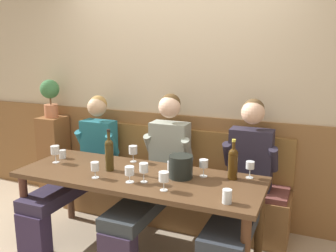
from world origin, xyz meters
TOP-DOWN VIEW (x-y plane):
  - room_wall_back at (0.00, 1.09)m, footprint 6.80×0.08m
  - wood_wainscot_panel at (0.00, 1.04)m, footprint 6.80×0.03m
  - wall_bench at (0.00, 0.83)m, footprint 2.38×0.42m
  - dining_table at (0.00, 0.15)m, footprint 2.08×0.76m
  - person_center_left_seat at (-0.82, 0.47)m, footprint 0.47×1.22m
  - person_right_seat at (0.01, 0.49)m, footprint 0.48×1.23m
  - person_left_seat at (0.81, 0.48)m, footprint 0.49×1.22m
  - ice_bucket at (0.35, 0.23)m, footprint 0.20×0.20m
  - wine_bottle_green_tall at (0.75, 0.36)m, footprint 0.08×0.08m
  - wine_bottle_amber_mid at (-0.28, 0.15)m, footprint 0.07×0.07m
  - wine_glass_right_end at (-0.20, 0.44)m, footprint 0.08×0.08m
  - wine_glass_by_bottle at (-0.85, 0.14)m, footprint 0.08×0.08m
  - wine_glass_left_end at (0.12, 0.02)m, footprint 0.07×0.07m
  - wine_glass_near_bucket at (0.52, 0.33)m, footprint 0.07×0.07m
  - wine_glass_mid_left at (0.02, -0.03)m, footprint 0.07×0.07m
  - wine_glass_center_front at (0.33, -0.07)m, footprint 0.08×0.08m
  - wine_glass_center_rear at (0.87, 0.44)m, footprint 0.07×0.07m
  - wine_glass_mid_right at (-0.29, -0.05)m, footprint 0.07×0.07m
  - water_tumbler_center at (0.82, -0.11)m, footprint 0.07×0.07m
  - water_tumbler_right at (-0.88, 0.27)m, footprint 0.06×0.06m
  - water_tumbler_left at (0.22, 0.32)m, footprint 0.06×0.06m
  - corner_pedestal at (-1.49, 0.86)m, footprint 0.28×0.28m
  - potted_plant at (-1.49, 0.86)m, footprint 0.22×0.22m

SIDE VIEW (x-z plane):
  - wall_bench at x=0.00m, z-range -0.19..0.75m
  - corner_pedestal at x=-1.49m, z-range 0.00..0.97m
  - wood_wainscot_panel at x=0.00m, z-range 0.00..1.08m
  - person_center_left_seat at x=-0.82m, z-range -0.01..1.25m
  - dining_table at x=0.00m, z-range 0.28..1.00m
  - person_left_seat at x=0.81m, z-range -0.02..1.30m
  - person_right_seat at x=0.01m, z-range -0.01..1.32m
  - water_tumbler_right at x=-0.88m, z-range 0.72..0.80m
  - water_tumbler_left at x=0.22m, z-range 0.72..0.82m
  - water_tumbler_center at x=0.82m, z-range 0.72..0.82m
  - wine_glass_mid_left at x=0.02m, z-range 0.74..0.88m
  - wine_glass_mid_right at x=-0.29m, z-range 0.75..0.88m
  - ice_bucket at x=0.35m, z-range 0.72..0.91m
  - wine_glass_center_rear at x=0.87m, z-range 0.75..0.89m
  - wine_glass_center_front at x=0.33m, z-range 0.75..0.90m
  - wine_glass_near_bucket at x=0.52m, z-range 0.76..0.90m
  - wine_glass_right_end at x=-0.20m, z-range 0.75..0.91m
  - wine_glass_left_end at x=0.12m, z-range 0.75..0.91m
  - wine_glass_by_bottle at x=-0.85m, z-range 0.76..0.92m
  - wine_bottle_green_tall at x=0.75m, z-range 0.69..1.03m
  - wine_bottle_amber_mid at x=-0.28m, z-range 0.69..1.06m
  - potted_plant at x=-1.49m, z-range 1.01..1.45m
  - room_wall_back at x=0.00m, z-range 0.00..2.80m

